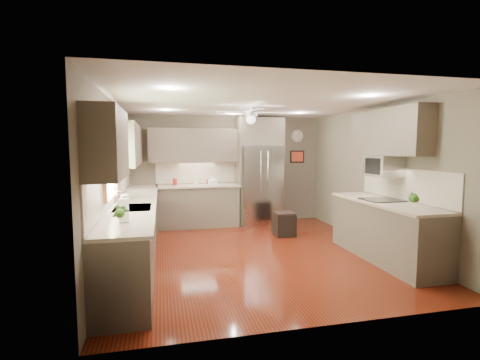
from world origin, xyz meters
name	(u,v)px	position (x,y,z in m)	size (l,w,h in m)	color
floor	(255,253)	(0.00, 0.00, 0.00)	(5.00, 5.00, 0.00)	#431408
ceiling	(256,103)	(0.00, 0.00, 2.50)	(5.00, 5.00, 0.00)	white
wall_back	(227,170)	(0.00, 2.50, 1.25)	(4.50, 4.50, 0.00)	#665E4E
wall_front	(324,203)	(0.00, -2.50, 1.25)	(4.50, 4.50, 0.00)	#665E4E
wall_left	(113,182)	(-2.25, 0.00, 1.25)	(5.00, 5.00, 0.00)	#665E4E
wall_right	(375,177)	(2.25, 0.00, 1.25)	(5.00, 5.00, 0.00)	#665E4E
canister_a	(175,182)	(-1.23, 2.24, 1.02)	(0.09, 0.09, 0.15)	maroon
canister_c	(196,181)	(-0.77, 2.21, 1.03)	(0.12, 0.12, 0.19)	beige
canister_d	(208,182)	(-0.49, 2.26, 1.00)	(0.07, 0.07, 0.11)	maroon
soap_bottle	(125,198)	(-2.06, -0.21, 1.04)	(0.09, 0.09, 0.20)	white
potted_plant_left	(121,212)	(-1.96, -1.71, 1.10)	(0.17, 0.11, 0.32)	#30621C
potted_plant_right	(415,198)	(1.90, -1.45, 1.09)	(0.16, 0.13, 0.29)	#30621C
bowl	(213,183)	(-0.39, 2.17, 0.97)	(0.23, 0.23, 0.06)	beige
left_run	(135,229)	(-1.95, 0.15, 0.48)	(0.65, 4.70, 1.45)	brown
back_run	(198,205)	(-0.72, 2.20, 0.48)	(1.85, 0.65, 1.45)	brown
uppers	(205,142)	(-0.74, 0.71, 1.87)	(4.50, 4.70, 0.95)	brown
window	(109,164)	(-2.22, -0.50, 1.55)	(0.05, 1.12, 0.92)	#BFF2B2
sink	(133,210)	(-1.93, -0.50, 0.91)	(0.50, 0.70, 0.32)	silver
refrigerator	(260,173)	(0.70, 2.16, 1.19)	(1.06, 0.75, 2.45)	silver
right_run	(386,229)	(1.93, -0.80, 0.48)	(0.70, 2.20, 1.45)	brown
microwave	(384,166)	(2.03, -0.55, 1.48)	(0.43, 0.55, 0.34)	silver
ceiling_fan	(251,115)	(0.00, 0.30, 2.33)	(1.18, 1.18, 0.32)	white
recessed_lights	(247,106)	(-0.04, 0.40, 2.49)	(2.84, 3.14, 0.01)	white
wall_clock	(297,136)	(1.75, 2.48, 2.05)	(0.30, 0.03, 0.30)	white
framed_print	(297,157)	(1.75, 2.48, 1.55)	(0.36, 0.03, 0.30)	black
stool	(284,224)	(0.88, 0.97, 0.24)	(0.40, 0.40, 0.47)	black
paper_towel	(124,210)	(-1.95, -1.50, 1.08)	(0.11, 0.11, 0.28)	white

